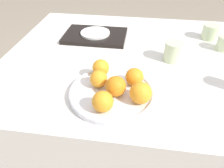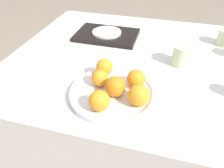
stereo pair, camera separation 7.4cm
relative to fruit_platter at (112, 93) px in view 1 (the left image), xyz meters
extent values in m
plane|color=gray|center=(0.05, 0.28, -0.76)|extent=(12.00, 12.00, 0.00)
cube|color=silver|center=(0.05, 0.28, -0.38)|extent=(1.15, 0.97, 0.74)
cylinder|color=silver|center=(0.00, 0.00, 0.00)|extent=(0.30, 0.30, 0.02)
torus|color=silver|center=(0.00, 0.00, 0.00)|extent=(0.30, 0.30, 0.01)
sphere|color=orange|center=(0.01, -0.01, 0.04)|extent=(0.07, 0.07, 0.07)
sphere|color=orange|center=(-0.06, 0.10, 0.04)|extent=(0.06, 0.06, 0.06)
sphere|color=orange|center=(-0.02, -0.09, 0.04)|extent=(0.07, 0.07, 0.07)
sphere|color=orange|center=(0.10, -0.04, 0.04)|extent=(0.07, 0.07, 0.07)
sphere|color=orange|center=(0.07, 0.05, 0.04)|extent=(0.07, 0.07, 0.07)
sphere|color=orange|center=(-0.05, 0.03, 0.03)|extent=(0.06, 0.06, 0.06)
cube|color=black|center=(-0.15, 0.45, 0.00)|extent=(0.32, 0.22, 0.02)
cylinder|color=silver|center=(-0.15, 0.45, 0.01)|extent=(0.15, 0.15, 0.01)
cylinder|color=beige|center=(0.23, 0.27, 0.03)|extent=(0.08, 0.08, 0.08)
cylinder|color=beige|center=(0.43, 0.52, 0.02)|extent=(0.08, 0.08, 0.07)
cube|color=white|center=(-0.28, 0.04, -0.01)|extent=(0.15, 0.14, 0.01)
camera|label=1|loc=(0.09, -0.58, 0.49)|focal=35.00mm
camera|label=2|loc=(0.16, -0.57, 0.49)|focal=35.00mm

